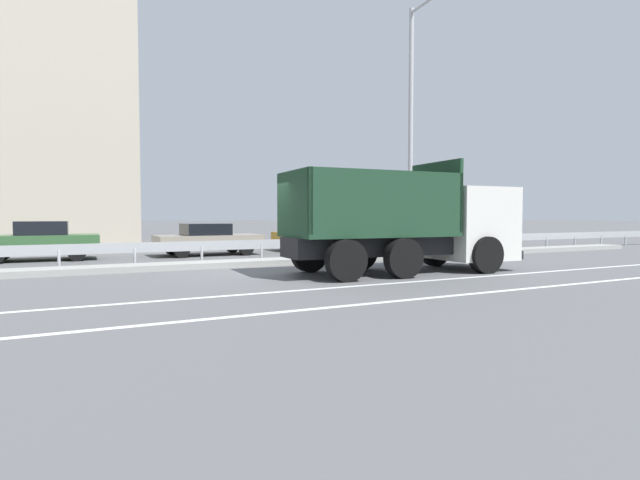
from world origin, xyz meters
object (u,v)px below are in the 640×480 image
at_px(median_road_sign, 441,222).
at_px(street_lamp_1, 413,122).
at_px(parked_car_4, 40,241).
at_px(parked_car_5, 208,239).
at_px(dump_truck, 427,229).
at_px(parked_car_6, 318,236).

distance_m(median_road_sign, street_lamp_1, 4.11).
height_order(parked_car_4, parked_car_5, parked_car_4).
xyz_separation_m(dump_truck, parked_car_5, (-4.17, 8.76, -0.57)).
bearing_deg(parked_car_5, median_road_sign, 58.00).
distance_m(dump_truck, parked_car_4, 13.67).
relative_size(median_road_sign, parked_car_4, 0.64).
bearing_deg(parked_car_4, parked_car_6, -86.64).
relative_size(dump_truck, street_lamp_1, 0.74).
distance_m(street_lamp_1, parked_car_6, 7.21).
height_order(street_lamp_1, parked_car_5, street_lamp_1).
bearing_deg(parked_car_6, parked_car_5, -81.65).
distance_m(street_lamp_1, parked_car_4, 14.38).
bearing_deg(parked_car_6, dump_truck, -5.43).
bearing_deg(street_lamp_1, dump_truck, -122.25).
bearing_deg(dump_truck, street_lamp_1, 150.89).
xyz_separation_m(dump_truck, parked_car_4, (-10.20, 9.09, -0.52)).
xyz_separation_m(median_road_sign, street_lamp_1, (-1.48, -0.07, 3.83)).
bearing_deg(parked_car_4, street_lamp_1, -110.47).
bearing_deg(parked_car_4, parked_car_5, -91.12).
xyz_separation_m(street_lamp_1, parked_car_4, (-12.64, 5.21, -4.46)).
xyz_separation_m(median_road_sign, parked_car_4, (-14.12, 5.14, -0.63)).
bearing_deg(parked_car_5, parked_car_6, 95.18).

